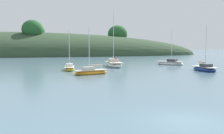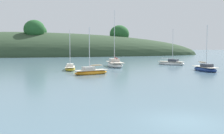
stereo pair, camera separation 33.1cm
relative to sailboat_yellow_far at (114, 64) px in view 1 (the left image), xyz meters
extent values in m
plane|color=slate|center=(-3.30, -34.94, -0.44)|extent=(400.00, 400.00, 0.00)
ellipsoid|color=#2D422B|center=(-28.30, 58.04, -0.44)|extent=(150.00, 36.00, 17.89)
ellipsoid|color=#235628|center=(13.62, 59.17, 8.04)|extent=(7.96, 7.24, 7.24)
ellipsoid|color=#235628|center=(-19.17, 50.96, 9.13)|extent=(7.43, 6.76, 6.76)
ellipsoid|color=#235628|center=(-18.44, 60.45, 8.78)|extent=(6.16, 5.60, 5.60)
ellipsoid|color=white|center=(0.00, -0.05, -0.12)|extent=(2.50, 7.29, 1.17)
cube|color=beige|center=(0.00, -0.05, 0.40)|extent=(2.30, 6.71, 0.06)
cube|color=beige|center=(0.00, 0.53, 0.71)|extent=(1.62, 2.34, 0.61)
cylinder|color=silver|center=(0.00, 0.31, 5.11)|extent=(0.09, 0.09, 9.41)
cylinder|color=silver|center=(0.00, -1.21, 1.13)|extent=(0.08, 3.06, 0.07)
ellipsoid|color=maroon|center=(0.00, -1.21, 1.18)|extent=(0.21, 2.94, 0.20)
ellipsoid|color=navy|center=(11.96, -10.54, -0.20)|extent=(2.06, 5.49, 0.87)
cube|color=beige|center=(11.96, -10.54, 0.19)|extent=(1.90, 5.05, 0.06)
cube|color=#333842|center=(11.98, -10.97, 0.44)|extent=(1.27, 1.78, 0.50)
cylinder|color=silver|center=(11.97, -10.81, 3.34)|extent=(0.09, 0.09, 6.31)
cylinder|color=silver|center=(11.92, -9.67, 0.81)|extent=(0.16, 2.28, 0.07)
ellipsoid|color=tan|center=(11.92, -9.67, 0.86)|extent=(0.29, 2.19, 0.20)
ellipsoid|color=gold|center=(-8.23, -5.38, -0.24)|extent=(1.82, 4.74, 0.75)
cube|color=beige|center=(-8.23, -5.38, 0.10)|extent=(1.67, 4.36, 0.06)
cube|color=silver|center=(-8.21, -5.01, 0.33)|extent=(1.11, 1.54, 0.46)
cylinder|color=silver|center=(-8.22, -5.15, 2.99)|extent=(0.09, 0.09, 5.78)
cylinder|color=silver|center=(-8.27, -6.13, 0.68)|extent=(0.17, 1.96, 0.07)
ellipsoid|color=orange|center=(-5.60, -11.87, -0.23)|extent=(5.11, 3.29, 0.77)
cube|color=beige|center=(-5.60, -11.87, 0.12)|extent=(4.70, 3.03, 0.06)
cube|color=beige|center=(-5.96, -12.01, 0.36)|extent=(1.83, 1.56, 0.47)
cylinder|color=silver|center=(-5.82, -11.96, 2.98)|extent=(0.09, 0.09, 5.72)
cylinder|color=silver|center=(-4.88, -11.59, 0.71)|extent=(1.92, 0.80, 0.07)
ellipsoid|color=tan|center=(-4.88, -11.59, 0.76)|extent=(1.89, 0.89, 0.20)
ellipsoid|color=white|center=(12.05, 2.50, -0.20)|extent=(5.17, 5.33, 0.89)
cube|color=beige|center=(12.05, 2.50, 0.20)|extent=(4.75, 4.90, 0.06)
cube|color=#333842|center=(12.35, 2.17, 0.46)|extent=(2.11, 2.13, 0.51)
cylinder|color=silver|center=(12.24, 2.30, 3.45)|extent=(0.09, 0.09, 6.50)
cylinder|color=silver|center=(11.44, 3.14, 0.83)|extent=(1.64, 1.74, 0.07)
camera|label=1|loc=(-9.67, -47.24, 3.47)|focal=42.37mm
camera|label=2|loc=(-9.34, -47.30, 3.47)|focal=42.37mm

